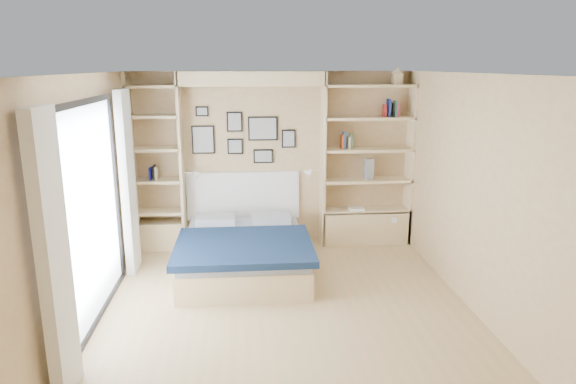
{
  "coord_description": "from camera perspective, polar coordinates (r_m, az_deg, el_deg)",
  "views": [
    {
      "loc": [
        -0.42,
        -5.1,
        2.58
      ],
      "look_at": [
        0.1,
        0.9,
        1.09
      ],
      "focal_mm": 32.0,
      "sensor_mm": 36.0,
      "label": 1
    }
  ],
  "objects": [
    {
      "name": "reading_lamps",
      "position": [
        7.25,
        -3.87,
        2.12
      ],
      "size": [
        1.92,
        0.12,
        0.15
      ],
      "color": "silver",
      "rests_on": "ground"
    },
    {
      "name": "bed",
      "position": [
        6.62,
        -4.9,
        -6.58
      ],
      "size": [
        1.64,
        2.16,
        1.07
      ],
      "color": "beige",
      "rests_on": "ground"
    },
    {
      "name": "ground",
      "position": [
        5.73,
        -0.2,
        -12.85
      ],
      "size": [
        4.5,
        4.5,
        0.0
      ],
      "primitive_type": "plane",
      "color": "tan",
      "rests_on": "ground"
    },
    {
      "name": "photo_gallery",
      "position": [
        7.39,
        -5.16,
        6.28
      ],
      "size": [
        1.48,
        0.02,
        0.82
      ],
      "color": "black",
      "rests_on": "ground"
    },
    {
      "name": "room_shell",
      "position": [
        6.79,
        -4.51,
        1.09
      ],
      "size": [
        4.5,
        4.5,
        4.5
      ],
      "color": "tan",
      "rests_on": "ground"
    },
    {
      "name": "shelf_decor",
      "position": [
        7.39,
        7.44,
        7.0
      ],
      "size": [
        3.58,
        0.23,
        2.03
      ],
      "color": "#9C3410",
      "rests_on": "ground"
    }
  ]
}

